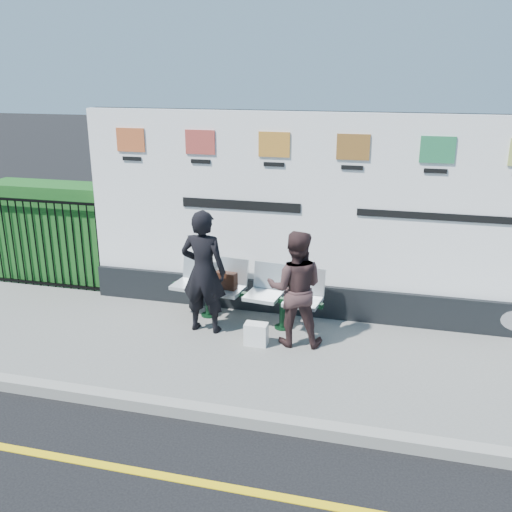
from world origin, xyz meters
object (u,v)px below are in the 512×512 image
Objects in this scene: bench at (245,306)px; woman_left at (204,272)px; woman_right at (295,288)px; billboard at (349,234)px.

woman_left is at bearing -132.41° from bench.
woman_right reaches higher than bench.
bench is 1.28× the size of woman_left.
woman_right is at bearing 177.74° from woman_left.
billboard is at bearing -126.59° from woman_right.
bench is (-1.42, -0.54, -1.06)m from billboard.
billboard is 2.16m from woman_left.
bench is at bearing -159.01° from billboard.
woman_left is (-0.48, -0.41, 0.64)m from bench.
bench is 1.42× the size of woman_right.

